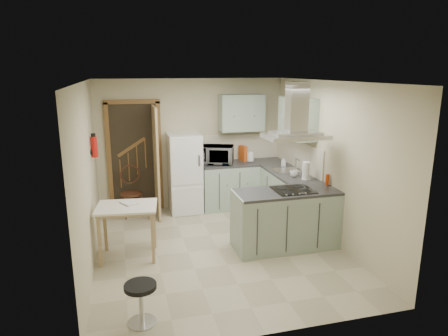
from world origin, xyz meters
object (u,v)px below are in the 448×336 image
object	(u,v)px
fridge	(185,173)
peninsula	(286,219)
stool	(141,303)
microwave	(217,155)
extractor_hood	(296,136)
drop_leaf_table	(128,232)
bentwood_chair	(131,194)

from	to	relation	value
fridge	peninsula	world-z (taller)	fridge
peninsula	fridge	bearing A→B (deg)	121.74
stool	microwave	world-z (taller)	microwave
stool	extractor_hood	bearing A→B (deg)	30.54
extractor_hood	drop_leaf_table	world-z (taller)	extractor_hood
bentwood_chair	fridge	bearing A→B (deg)	-11.18
bentwood_chair	microwave	distance (m)	1.76
drop_leaf_table	microwave	world-z (taller)	microwave
drop_leaf_table	extractor_hood	bearing A→B (deg)	1.00
extractor_hood	stool	xyz separation A→B (m)	(-2.35, -1.39, -1.49)
bentwood_chair	stool	size ratio (longest dim) A/B	1.85
extractor_hood	fridge	bearing A→B (deg)	123.79
fridge	drop_leaf_table	world-z (taller)	fridge
peninsula	extractor_hood	xyz separation A→B (m)	(0.10, 0.00, 1.27)
bentwood_chair	peninsula	bearing A→B (deg)	-53.01
fridge	stool	xyz separation A→B (m)	(-1.03, -3.37, -0.52)
microwave	drop_leaf_table	bearing A→B (deg)	-114.16
microwave	fridge	bearing A→B (deg)	-157.54
fridge	drop_leaf_table	distance (m)	2.09
fridge	extractor_hood	size ratio (longest dim) A/B	1.67
extractor_hood	bentwood_chair	size ratio (longest dim) A/B	1.05
peninsula	drop_leaf_table	size ratio (longest dim) A/B	1.85
bentwood_chair	microwave	xyz separation A→B (m)	(1.64, 0.03, 0.64)
fridge	drop_leaf_table	bearing A→B (deg)	-122.74
fridge	extractor_hood	world-z (taller)	extractor_hood
extractor_hood	microwave	size ratio (longest dim) A/B	1.45
drop_leaf_table	bentwood_chair	xyz separation A→B (m)	(0.10, 1.72, 0.04)
stool	fridge	bearing A→B (deg)	73.02
extractor_hood	microwave	distance (m)	2.21
peninsula	extractor_hood	size ratio (longest dim) A/B	1.72
microwave	extractor_hood	bearing A→B (deg)	-50.09
bentwood_chair	drop_leaf_table	bearing A→B (deg)	-104.98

